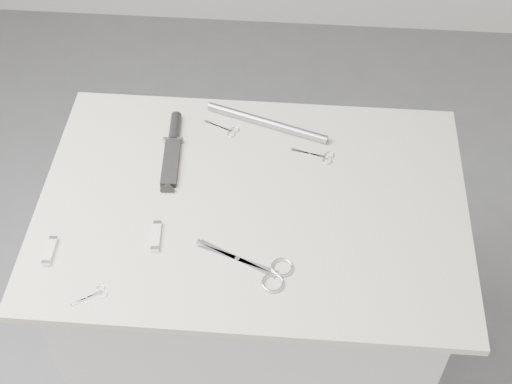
# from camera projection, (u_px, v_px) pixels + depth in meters

# --- Properties ---
(ground) EXTENTS (4.00, 4.00, 0.01)m
(ground) POSITION_uv_depth(u_px,v_px,m) (254.00, 382.00, 2.36)
(ground) COLOR slate
(ground) RESTS_ON ground
(plinth) EXTENTS (0.90, 0.60, 0.90)m
(plinth) POSITION_uv_depth(u_px,v_px,m) (253.00, 309.00, 2.02)
(plinth) COLOR silver
(plinth) RESTS_ON ground
(display_board) EXTENTS (1.00, 0.70, 0.02)m
(display_board) POSITION_uv_depth(u_px,v_px,m) (253.00, 205.00, 1.67)
(display_board) COLOR beige
(display_board) RESTS_ON plinth
(large_shears) EXTENTS (0.22, 0.13, 0.01)m
(large_shears) POSITION_uv_depth(u_px,v_px,m) (263.00, 269.00, 1.53)
(large_shears) COLOR silver
(large_shears) RESTS_ON display_board
(embroidery_scissors_a) EXTENTS (0.11, 0.05, 0.00)m
(embroidery_scissors_a) POSITION_uv_depth(u_px,v_px,m) (320.00, 156.00, 1.76)
(embroidery_scissors_a) COLOR silver
(embroidery_scissors_a) RESTS_ON display_board
(embroidery_scissors_b) EXTENTS (0.09, 0.06, 0.00)m
(embroidery_scissors_b) POSITION_uv_depth(u_px,v_px,m) (226.00, 129.00, 1.82)
(embroidery_scissors_b) COLOR silver
(embroidery_scissors_b) RESTS_ON display_board
(tiny_scissors) EXTENTS (0.07, 0.06, 0.00)m
(tiny_scissors) POSITION_uv_depth(u_px,v_px,m) (94.00, 295.00, 1.49)
(tiny_scissors) COLOR silver
(tiny_scissors) RESTS_ON display_board
(sheathed_knife) EXTENTS (0.06, 0.25, 0.03)m
(sheathed_knife) POSITION_uv_depth(u_px,v_px,m) (173.00, 146.00, 1.77)
(sheathed_knife) COLOR black
(sheathed_knife) RESTS_ON display_board
(pocket_knife_a) EXTENTS (0.02, 0.08, 0.01)m
(pocket_knife_a) POSITION_uv_depth(u_px,v_px,m) (156.00, 236.00, 1.59)
(pocket_knife_a) COLOR beige
(pocket_knife_a) RESTS_ON display_board
(pocket_knife_b) EXTENTS (0.02, 0.08, 0.01)m
(pocket_knife_b) POSITION_uv_depth(u_px,v_px,m) (50.00, 251.00, 1.56)
(pocket_knife_b) COLOR beige
(pocket_knife_b) RESTS_ON display_board
(metal_rail) EXTENTS (0.32, 0.12, 0.02)m
(metal_rail) POSITION_uv_depth(u_px,v_px,m) (267.00, 123.00, 1.82)
(metal_rail) COLOR gray
(metal_rail) RESTS_ON display_board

